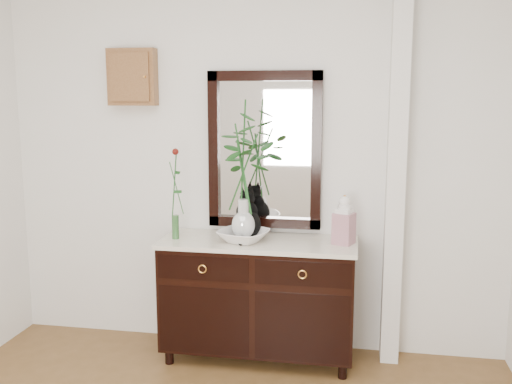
% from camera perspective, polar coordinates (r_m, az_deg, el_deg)
% --- Properties ---
extents(wall_back, '(3.60, 0.04, 2.70)m').
position_cam_1_polar(wall_back, '(4.05, -0.52, 2.95)').
color(wall_back, silver).
rests_on(wall_back, ground).
extents(pilaster, '(0.12, 0.20, 2.70)m').
position_cam_1_polar(pilaster, '(3.91, 13.83, 2.43)').
color(pilaster, silver).
rests_on(pilaster, ground).
extents(sideboard, '(1.33, 0.52, 0.82)m').
position_cam_1_polar(sideboard, '(3.99, 0.26, -10.09)').
color(sideboard, black).
rests_on(sideboard, ground).
extents(wall_mirror, '(0.80, 0.06, 1.10)m').
position_cam_1_polar(wall_mirror, '(4.01, 0.85, 4.17)').
color(wall_mirror, black).
rests_on(wall_mirror, wall_back).
extents(key_cabinet, '(0.35, 0.10, 0.40)m').
position_cam_1_polar(key_cabinet, '(4.23, -12.25, 11.16)').
color(key_cabinet, brown).
rests_on(key_cabinet, wall_back).
extents(cat, '(0.26, 0.30, 0.33)m').
position_cam_1_polar(cat, '(3.91, -0.98, -2.29)').
color(cat, black).
rests_on(cat, sideboard).
extents(lotus_bowl, '(0.41, 0.41, 0.08)m').
position_cam_1_polar(lotus_bowl, '(3.84, -1.27, -4.41)').
color(lotus_bowl, white).
rests_on(lotus_bowl, sideboard).
extents(vase_branches, '(0.59, 0.59, 0.94)m').
position_cam_1_polar(vase_branches, '(3.76, -1.30, 2.27)').
color(vase_branches, silver).
rests_on(vase_branches, lotus_bowl).
extents(bud_vase_rose, '(0.08, 0.08, 0.63)m').
position_cam_1_polar(bud_vase_rose, '(3.90, -8.14, -0.12)').
color(bud_vase_rose, '#326330').
rests_on(bud_vase_rose, sideboard).
extents(ginger_jar, '(0.16, 0.16, 0.33)m').
position_cam_1_polar(ginger_jar, '(3.80, 8.80, -2.72)').
color(ginger_jar, silver).
rests_on(ginger_jar, sideboard).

